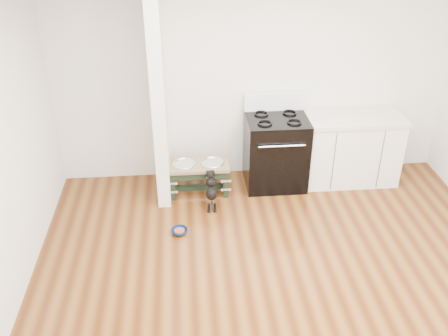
# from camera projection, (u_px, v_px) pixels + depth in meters

# --- Properties ---
(ground) EXTENTS (5.00, 5.00, 0.00)m
(ground) POSITION_uv_depth(u_px,v_px,m) (287.00, 303.00, 4.70)
(ground) COLOR #47210C
(ground) RESTS_ON ground
(room_shell) EXTENTS (5.00, 5.00, 5.00)m
(room_shell) POSITION_uv_depth(u_px,v_px,m) (300.00, 151.00, 3.89)
(room_shell) COLOR silver
(room_shell) RESTS_ON ground
(partition_wall) EXTENTS (0.15, 0.80, 2.70)m
(partition_wall) POSITION_uv_depth(u_px,v_px,m) (158.00, 91.00, 5.75)
(partition_wall) COLOR silver
(partition_wall) RESTS_ON ground
(oven_range) EXTENTS (0.76, 0.69, 1.14)m
(oven_range) POSITION_uv_depth(u_px,v_px,m) (276.00, 150.00, 6.34)
(oven_range) COLOR black
(oven_range) RESTS_ON ground
(cabinet_run) EXTENTS (1.24, 0.64, 0.91)m
(cabinet_run) POSITION_uv_depth(u_px,v_px,m) (350.00, 148.00, 6.45)
(cabinet_run) COLOR white
(cabinet_run) RESTS_ON ground
(dog_feeder) EXTENTS (0.75, 0.40, 0.43)m
(dog_feeder) POSITION_uv_depth(u_px,v_px,m) (199.00, 172.00, 6.24)
(dog_feeder) COLOR black
(dog_feeder) RESTS_ON ground
(puppy) EXTENTS (0.13, 0.39, 0.46)m
(puppy) POSITION_uv_depth(u_px,v_px,m) (211.00, 189.00, 5.97)
(puppy) COLOR black
(puppy) RESTS_ON ground
(floor_bowl) EXTENTS (0.19, 0.19, 0.06)m
(floor_bowl) POSITION_uv_depth(u_px,v_px,m) (179.00, 231.00, 5.61)
(floor_bowl) COLOR #0B1F51
(floor_bowl) RESTS_ON ground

